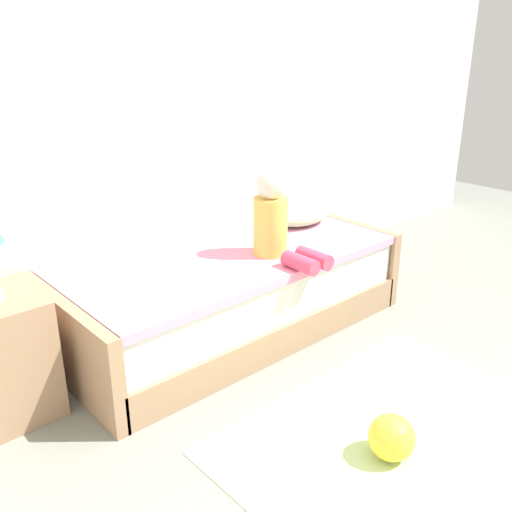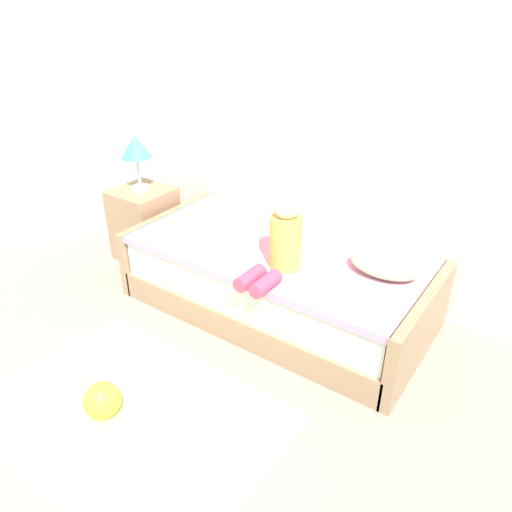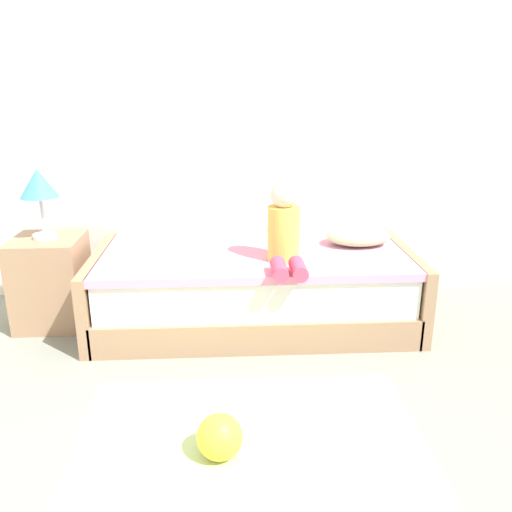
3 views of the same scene
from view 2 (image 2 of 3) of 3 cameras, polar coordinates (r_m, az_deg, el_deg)
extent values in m
cube|color=silver|center=(3.48, 8.42, 18.86)|extent=(7.20, 0.10, 2.90)
cube|color=#997556|center=(3.50, 2.36, -4.83)|extent=(2.00, 1.00, 0.20)
cube|color=white|center=(3.38, 2.44, -1.66)|extent=(1.94, 0.94, 0.25)
cube|color=pink|center=(3.30, 2.49, 0.58)|extent=(1.98, 0.98, 0.05)
cube|color=#997556|center=(3.99, -9.99, 1.74)|extent=(0.07, 1.00, 0.50)
cube|color=#997556|center=(3.09, 18.66, -8.33)|extent=(0.07, 1.00, 0.50)
cube|color=#997556|center=(4.21, -12.87, 3.73)|extent=(0.44, 0.44, 0.60)
cylinder|color=silver|center=(4.09, -13.35, 7.72)|extent=(0.15, 0.15, 0.03)
cylinder|color=silver|center=(4.04, -13.56, 9.50)|extent=(0.02, 0.02, 0.24)
cone|color=#3F8CD8|center=(3.98, -13.92, 12.34)|extent=(0.24, 0.24, 0.18)
cylinder|color=gold|center=(3.00, 3.51, 1.61)|extent=(0.20, 0.20, 0.34)
sphere|color=beige|center=(2.89, 3.65, 5.95)|extent=(0.17, 0.17, 0.17)
cylinder|color=#D83F60|center=(2.87, -0.68, -2.58)|extent=(0.09, 0.22, 0.09)
cylinder|color=#D83F60|center=(2.81, 1.14, -3.25)|extent=(0.09, 0.22, 0.09)
ellipsoid|color=#99CC8C|center=(3.07, 14.90, -0.91)|extent=(0.44, 0.30, 0.13)
sphere|color=yellow|center=(2.85, -17.55, -15.80)|extent=(0.20, 0.20, 0.20)
cube|color=#B2D189|center=(2.86, -14.28, -17.72)|extent=(1.60, 1.10, 0.01)
camera|label=1|loc=(3.52, -55.67, 11.02)|focal=39.28mm
camera|label=3|loc=(1.97, -74.55, -7.76)|focal=36.67mm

